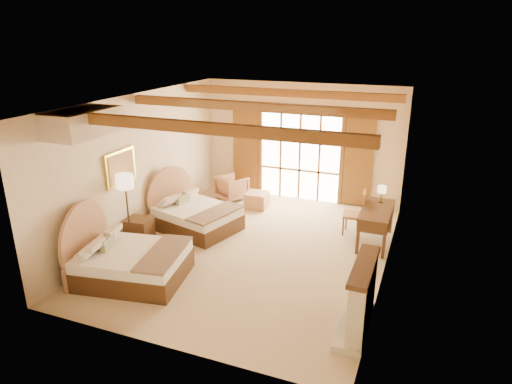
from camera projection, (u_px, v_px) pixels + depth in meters
The scene contains 19 objects.
floor at pixel (253, 249), 9.89m from camera, with size 7.00×7.00×0.00m, color #CDB78B.
wall_back at pixel (301, 142), 12.43m from camera, with size 5.50×5.50×0.00m, color beige.
wall_left at pixel (140, 165), 10.31m from camera, with size 7.00×7.00×0.00m, color beige.
wall_right at pixel (391, 196), 8.41m from camera, with size 7.00×7.00×0.00m, color beige.
ceiling at pixel (253, 100), 8.83m from camera, with size 7.00×7.00×0.00m, color #BB7837.
ceiling_beams at pixel (253, 106), 8.87m from camera, with size 5.39×4.60×0.18m, color brown, non-canonical shape.
french_doors at pixel (300, 155), 12.49m from camera, with size 3.95×0.08×2.60m.
fireplace at pixel (360, 301), 7.07m from camera, with size 0.46×1.40×1.16m.
painting at pixel (121, 168), 9.59m from camera, with size 0.06×0.95×0.75m.
canopy_valance at pixel (84, 123), 7.99m from camera, with size 0.70×1.40×0.45m, color beige.
bed_near at pixel (125, 259), 8.63m from camera, with size 2.21×1.80×1.30m.
bed_far at pixel (191, 214), 10.82m from camera, with size 2.20×1.83×1.22m.
nightstand at pixel (140, 231), 10.04m from camera, with size 0.50×0.50×0.61m, color #432C17.
floor_lamp at pixel (125, 186), 9.48m from camera, with size 0.35×0.35×1.67m.
armchair at pixel (232, 188), 12.72m from camera, with size 0.72×0.74×0.67m, color #A56B4C.
ottoman at pixel (257, 200), 12.18m from camera, with size 0.56×0.56×0.41m, color #A06748.
desk at pixel (376, 225), 10.06m from camera, with size 0.64×1.50×0.81m.
desk_chair at pixel (354, 221), 10.54m from camera, with size 0.51×0.51×1.05m.
desk_lamp at pixel (382, 190), 10.22m from camera, with size 0.19×0.19×0.38m.
Camera 1 is at (3.33, -8.27, 4.47)m, focal length 32.00 mm.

